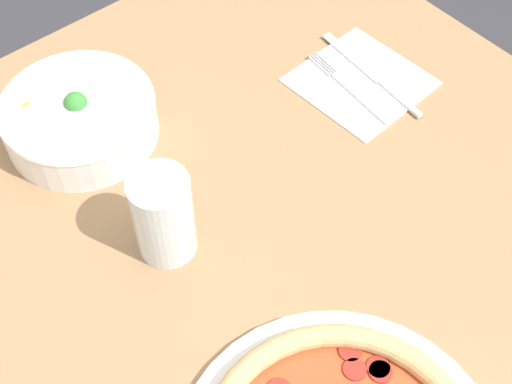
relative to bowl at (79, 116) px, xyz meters
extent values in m
cube|color=#99724C|center=(-0.01, -0.33, -0.05)|extent=(1.20, 1.08, 0.03)
cylinder|color=olive|center=(0.52, 0.15, -0.43)|extent=(0.06, 0.06, 0.74)
cylinder|color=maroon|center=(0.05, -0.48, -0.02)|extent=(0.03, 0.03, 0.00)
cylinder|color=maroon|center=(0.06, -0.52, -0.02)|extent=(0.03, 0.03, 0.00)
cylinder|color=maroon|center=(0.04, -0.50, -0.02)|extent=(0.03, 0.03, 0.00)
cylinder|color=maroon|center=(0.05, -0.52, -0.02)|extent=(0.03, 0.03, 0.00)
cylinder|color=white|center=(0.00, 0.00, 0.00)|extent=(0.21, 0.21, 0.06)
torus|color=white|center=(0.00, 0.00, 0.02)|extent=(0.21, 0.21, 0.01)
ellipsoid|color=#998466|center=(0.05, 0.05, 0.01)|extent=(0.04, 0.04, 0.02)
ellipsoid|color=tan|center=(-0.07, 0.03, 0.01)|extent=(0.04, 0.03, 0.02)
ellipsoid|color=#998466|center=(0.00, 0.02, 0.01)|extent=(0.04, 0.03, 0.02)
ellipsoid|color=#998466|center=(0.07, 0.04, 0.01)|extent=(0.04, 0.04, 0.02)
ellipsoid|color=tan|center=(-0.06, 0.03, 0.01)|extent=(0.04, 0.03, 0.02)
sphere|color=#388433|center=(0.00, 0.00, 0.03)|extent=(0.03, 0.03, 0.03)
ellipsoid|color=yellow|center=(-0.05, 0.04, 0.02)|extent=(0.04, 0.02, 0.02)
cube|color=white|center=(0.37, -0.18, -0.03)|extent=(0.18, 0.18, 0.00)
cube|color=silver|center=(0.34, -0.21, -0.03)|extent=(0.02, 0.12, 0.00)
cube|color=silver|center=(0.36, -0.12, -0.03)|extent=(0.01, 0.05, 0.00)
cube|color=silver|center=(0.35, -0.12, -0.03)|extent=(0.01, 0.05, 0.00)
cube|color=silver|center=(0.35, -0.12, -0.03)|extent=(0.01, 0.05, 0.00)
cube|color=silver|center=(0.34, -0.12, -0.03)|extent=(0.01, 0.05, 0.00)
cube|color=silver|center=(0.39, -0.24, -0.03)|extent=(0.02, 0.09, 0.01)
cube|color=silver|center=(0.40, -0.14, -0.03)|extent=(0.03, 0.13, 0.00)
cylinder|color=silver|center=(-0.02, -0.23, 0.03)|extent=(0.07, 0.07, 0.13)
camera|label=1|loc=(-0.25, -0.67, 0.72)|focal=50.00mm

